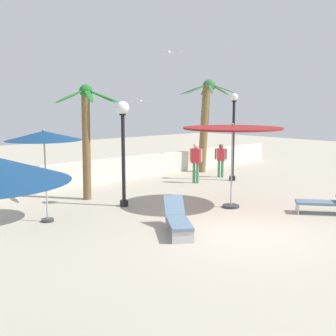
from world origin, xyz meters
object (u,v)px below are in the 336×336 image
patio_umbrella_2 (233,132)px  guest_1 (196,159)px  lamp_post_1 (123,135)px  guest_0 (221,157)px  lounge_chair_1 (178,218)px  palm_tree_0 (206,114)px  palm_tree_1 (86,127)px  lounge_chair_0 (327,201)px  seagull_0 (170,52)px  patio_umbrella_1 (44,137)px  lamp_post_0 (233,130)px  seagull_1 (141,101)px

patio_umbrella_2 → guest_1: patio_umbrella_2 is taller
lamp_post_1 → guest_0: lamp_post_1 is taller
lamp_post_1 → lounge_chair_1: bearing=-101.2°
palm_tree_0 → palm_tree_1: bearing=-168.7°
lounge_chair_0 → guest_1: bearing=84.4°
lounge_chair_1 → seagull_0: seagull_0 is taller
palm_tree_1 → guest_1: 5.33m
patio_umbrella_1 → lounge_chair_0: (6.89, -4.97, -2.08)m
palm_tree_0 → seagull_0: 3.48m
lounge_chair_1 → guest_0: guest_0 is taller
patio_umbrella_2 → guest_0: bearing=44.6°
patio_umbrella_1 → lounge_chair_1: bearing=-57.5°
guest_1 → lounge_chair_1: bearing=-139.3°
lamp_post_1 → seagull_0: seagull_0 is taller
patio_umbrella_2 → lamp_post_0: size_ratio=0.83×
lounge_chair_1 → seagull_1: size_ratio=2.07×
palm_tree_0 → lounge_chair_1: (-8.07, -6.61, -2.49)m
guest_0 → seagull_1: bearing=124.1°
lamp_post_0 → guest_0: 1.63m
palm_tree_1 → seagull_1: (4.83, 3.05, 0.94)m
patio_umbrella_1 → lounge_chair_0: bearing=-35.8°
patio_umbrella_1 → seagull_0: (8.57, 4.20, 3.36)m
palm_tree_0 → lounge_chair_0: bearing=-111.6°
lamp_post_0 → lamp_post_1: (-6.42, -0.66, 0.11)m
patio_umbrella_1 → seagull_0: bearing=26.1°
lounge_chair_1 → guest_1: guest_1 is taller
guest_1 → seagull_0: (1.05, 2.84, 4.78)m
lounge_chair_0 → guest_1: (0.62, 6.33, 0.65)m
patio_umbrella_2 → palm_tree_1: bearing=124.3°
lounge_chair_1 → seagull_0: size_ratio=1.69×
guest_0 → patio_umbrella_1: bearing=-170.3°
patio_umbrella_1 → seagull_0: 10.12m
patio_umbrella_2 → palm_tree_0: size_ratio=0.69×
patio_umbrella_2 → palm_tree_1: size_ratio=0.78×
patio_umbrella_1 → palm_tree_0: size_ratio=0.59×
lounge_chair_0 → seagull_0: seagull_0 is taller
lounge_chair_1 → palm_tree_1: bearing=86.3°
guest_1 → seagull_1: seagull_1 is taller
palm_tree_0 → guest_1: 3.77m
palm_tree_1 → guest_0: size_ratio=2.61×
patio_umbrella_1 → patio_umbrella_2: size_ratio=0.85×
patio_umbrella_2 → lounge_chair_1: bearing=-165.3°
seagull_1 → palm_tree_1: bearing=-147.7°
lounge_chair_1 → guest_0: 8.83m
palm_tree_0 → seagull_1: 3.35m
patio_umbrella_2 → guest_0: 6.00m
palm_tree_1 → lounge_chair_0: (4.46, -6.74, -2.20)m
lounge_chair_0 → seagull_1: bearing=87.8°
lounge_chair_0 → seagull_0: (1.68, 9.17, 5.43)m
lounge_chair_1 → seagull_1: 10.12m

